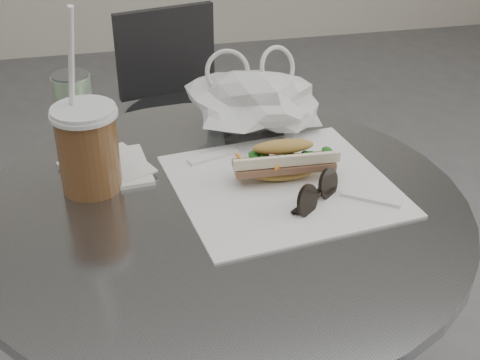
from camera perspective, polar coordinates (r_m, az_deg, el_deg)
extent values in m
cylinder|color=slate|center=(1.02, -1.71, -2.52)|extent=(0.76, 0.76, 0.02)
cylinder|color=#29292B|center=(2.17, -3.80, -5.40)|extent=(0.35, 0.35, 0.02)
cylinder|color=#29292B|center=(2.05, -4.01, -0.48)|extent=(0.06, 0.06, 0.46)
cylinder|color=#29292B|center=(1.94, -4.25, 5.28)|extent=(0.39, 0.39, 0.02)
cube|color=#29292B|center=(2.05, -6.35, 10.84)|extent=(0.30, 0.09, 0.26)
cube|color=white|center=(1.06, 3.67, -0.44)|extent=(0.37, 0.35, 0.00)
ellipsoid|color=#B18A43|center=(1.07, 3.74, 0.58)|extent=(0.20, 0.08, 0.02)
cube|color=brown|center=(1.06, 3.77, 1.33)|extent=(0.16, 0.05, 0.01)
ellipsoid|color=#B18A43|center=(1.06, 3.70, 2.59)|extent=(0.20, 0.08, 0.04)
cylinder|color=brown|center=(1.05, -12.79, 2.30)|extent=(0.09, 0.09, 0.12)
cylinder|color=silver|center=(1.02, -13.23, 5.70)|extent=(0.10, 0.10, 0.01)
cylinder|color=white|center=(1.01, -14.18, 8.23)|extent=(0.04, 0.06, 0.23)
cylinder|color=black|center=(0.99, 5.78, -1.77)|extent=(0.05, 0.04, 0.05)
cylinder|color=black|center=(1.03, 7.54, -0.33)|extent=(0.05, 0.04, 0.05)
cube|color=black|center=(1.01, 6.66, -1.31)|extent=(0.02, 0.02, 0.00)
cube|color=white|center=(1.12, -11.29, 0.87)|extent=(0.15, 0.15, 0.01)
cube|color=white|center=(1.12, -11.32, 1.09)|extent=(0.16, 0.16, 0.00)
cylinder|color=#62A962|center=(1.21, -13.93, 5.86)|extent=(0.07, 0.07, 0.12)
cylinder|color=slate|center=(1.18, -14.31, 8.65)|extent=(0.06, 0.06, 0.00)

